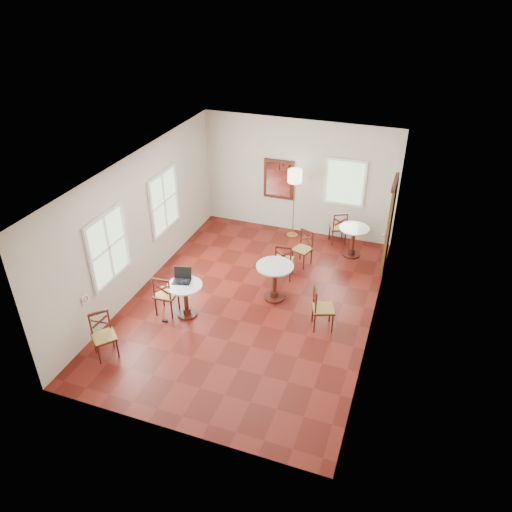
{
  "coord_description": "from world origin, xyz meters",
  "views": [
    {
      "loc": [
        2.92,
        -7.92,
        6.3
      ],
      "look_at": [
        0.0,
        0.3,
        1.0
      ],
      "focal_mm": 34.58,
      "sensor_mm": 36.0,
      "label": 1
    }
  ],
  "objects": [
    {
      "name": "chair_mid_a",
      "position": [
        0.36,
        1.18,
        0.45
      ],
      "size": [
        0.46,
        0.46,
        0.89
      ],
      "rotation": [
        0.0,
        0.0,
        3.26
      ],
      "color": "#411710",
      "rests_on": "ground"
    },
    {
      "name": "laptop",
      "position": [
        -1.23,
        -0.67,
        0.8
      ],
      "size": [
        0.41,
        0.37,
        0.25
      ],
      "rotation": [
        0.0,
        0.0,
        0.24
      ],
      "color": "black",
      "rests_on": "cafe_table_near"
    },
    {
      "name": "chair_near_a",
      "position": [
        -1.52,
        -0.88,
        0.46
      ],
      "size": [
        0.45,
        0.45,
        0.93
      ],
      "rotation": [
        0.0,
        0.0,
        3.2
      ],
      "color": "#411710",
      "rests_on": "ground"
    },
    {
      "name": "chair_near_b",
      "position": [
        -1.98,
        -2.37,
        0.44
      ],
      "size": [
        0.58,
        0.58,
        0.89
      ],
      "rotation": [
        0.0,
        0.0,
        0.85
      ],
      "color": "#411710",
      "rests_on": "ground"
    },
    {
      "name": "mouse",
      "position": [
        -1.21,
        -0.67,
        0.76
      ],
      "size": [
        0.1,
        0.07,
        0.04
      ],
      "primitive_type": "ellipsoid",
      "rotation": [
        0.0,
        0.0,
        0.07
      ],
      "color": "black",
      "rests_on": "cafe_table_near"
    },
    {
      "name": "cafe_table_back",
      "position": [
        1.65,
        2.68,
        0.47
      ],
      "size": [
        0.72,
        0.72,
        0.77
      ],
      "color": "#411710",
      "rests_on": "ground"
    },
    {
      "name": "floor_lamp",
      "position": [
        0.01,
        3.15,
        1.56
      ],
      "size": [
        0.36,
        0.36,
        1.84
      ],
      "color": "#BF8C3F",
      "rests_on": "ground"
    },
    {
      "name": "navy_mug",
      "position": [
        -1.14,
        -0.81,
        0.78
      ],
      "size": [
        0.1,
        0.07,
        0.08
      ],
      "color": "black",
      "rests_on": "cafe_table_near"
    },
    {
      "name": "chair_back_b",
      "position": [
        0.61,
        1.88,
        0.42
      ],
      "size": [
        0.5,
        0.5,
        0.85
      ],
      "rotation": [
        0.0,
        0.0,
        -0.34
      ],
      "color": "#411710",
      "rests_on": "ground"
    },
    {
      "name": "chair_back_a",
      "position": [
        1.19,
        3.2,
        0.44
      ],
      "size": [
        0.54,
        0.54,
        0.88
      ],
      "rotation": [
        0.0,
        0.0,
        3.57
      ],
      "color": "#411710",
      "rests_on": "ground"
    },
    {
      "name": "cafe_table_mid",
      "position": [
        0.4,
        0.34,
        0.51
      ],
      "size": [
        0.78,
        0.78,
        0.83
      ],
      "color": "#411710",
      "rests_on": "ground"
    },
    {
      "name": "power_adapter",
      "position": [
        -1.43,
        -1.17,
        0.02
      ],
      "size": [
        0.09,
        0.06,
        0.04
      ],
      "primitive_type": "cube",
      "color": "black",
      "rests_on": "ground"
    },
    {
      "name": "cafe_table_near",
      "position": [
        -1.11,
        -0.81,
        0.46
      ],
      "size": [
        0.7,
        0.7,
        0.74
      ],
      "color": "#411710",
      "rests_on": "ground"
    },
    {
      "name": "chair_mid_b",
      "position": [
        1.56,
        -0.27,
        0.46
      ],
      "size": [
        0.55,
        0.55,
        0.92
      ],
      "rotation": [
        0.0,
        0.0,
        1.92
      ],
      "color": "#411710",
      "rests_on": "ground"
    },
    {
      "name": "ground",
      "position": [
        0.0,
        0.0,
        0.0
      ],
      "size": [
        7.0,
        7.0,
        0.0
      ],
      "primitive_type": "plane",
      "color": "#601610",
      "rests_on": "ground"
    },
    {
      "name": "room_shell",
      "position": [
        -0.06,
        0.27,
        1.89
      ],
      "size": [
        5.02,
        7.02,
        3.01
      ],
      "color": "beige",
      "rests_on": "ground"
    },
    {
      "name": "water_glass",
      "position": [
        -1.09,
        -0.79,
        0.79
      ],
      "size": [
        0.06,
        0.06,
        0.09
      ],
      "primitive_type": "cylinder",
      "color": "white",
      "rests_on": "cafe_table_near"
    }
  ]
}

